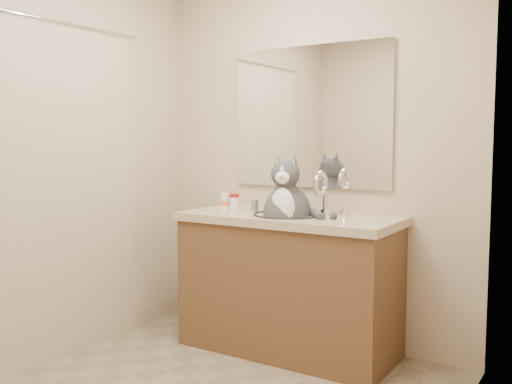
# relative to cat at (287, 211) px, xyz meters

# --- Properties ---
(room) EXTENTS (2.22, 2.52, 2.42)m
(room) POSITION_rel_cat_xyz_m (-0.00, -0.93, 0.32)
(room) COLOR gray
(room) RESTS_ON ground
(vanity) EXTENTS (1.34, 0.59, 1.12)m
(vanity) POSITION_rel_cat_xyz_m (-0.00, 0.03, -0.43)
(vanity) COLOR brown
(vanity) RESTS_ON ground
(mirror) EXTENTS (1.10, 0.02, 0.90)m
(mirror) POSITION_rel_cat_xyz_m (-0.00, 0.30, 0.57)
(mirror) COLOR white
(mirror) RESTS_ON room
(shower_curtain) EXTENTS (0.02, 1.30, 1.93)m
(shower_curtain) POSITION_rel_cat_xyz_m (-1.05, -0.83, 0.15)
(shower_curtain) COLOR beige
(shower_curtain) RESTS_ON ground
(cat) EXTENTS (0.47, 0.38, 0.58)m
(cat) POSITION_rel_cat_xyz_m (0.00, 0.00, 0.00)
(cat) COLOR #414145
(cat) RESTS_ON vanity
(pill_bottle_redcap) EXTENTS (0.07, 0.07, 0.11)m
(pill_bottle_redcap) POSITION_rel_cat_xyz_m (-0.42, 0.06, 0.03)
(pill_bottle_redcap) COLOR white
(pill_bottle_redcap) RESTS_ON vanity
(pill_bottle_orange) EXTENTS (0.08, 0.08, 0.10)m
(pill_bottle_orange) POSITION_rel_cat_xyz_m (-0.50, 0.05, 0.02)
(pill_bottle_orange) COLOR white
(pill_bottle_orange) RESTS_ON vanity
(grey_canister) EXTENTS (0.05, 0.05, 0.07)m
(grey_canister) POSITION_rel_cat_xyz_m (-0.26, 0.06, 0.01)
(grey_canister) COLOR gray
(grey_canister) RESTS_ON vanity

